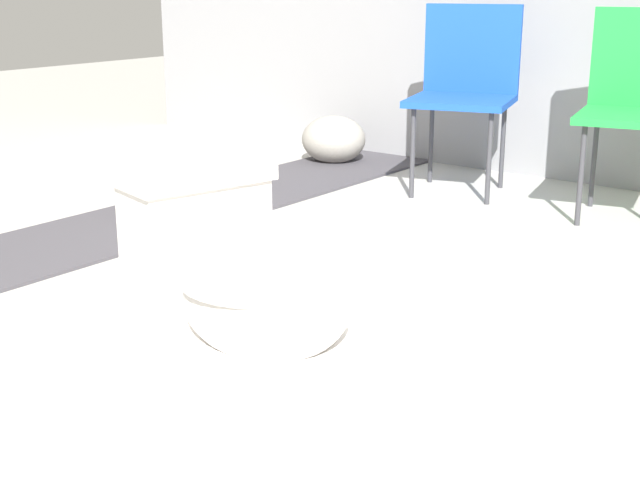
{
  "coord_description": "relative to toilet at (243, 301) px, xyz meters",
  "views": [
    {
      "loc": [
        1.45,
        -1.64,
        0.95
      ],
      "look_at": [
        0.1,
        0.11,
        0.3
      ],
      "focal_mm": 50.0,
      "sensor_mm": 36.0,
      "label": 1
    }
  ],
  "objects": [
    {
      "name": "ground_plane",
      "position": [
        -0.11,
        0.19,
        -0.22
      ],
      "size": [
        14.0,
        14.0,
        0.0
      ],
      "primitive_type": "plane",
      "color": "#A8A59E"
    },
    {
      "name": "gravel_strip",
      "position": [
        -1.33,
        0.69,
        -0.21
      ],
      "size": [
        0.56,
        8.0,
        0.01
      ],
      "primitive_type": "cube",
      "color": "#423F44",
      "rests_on": "ground"
    },
    {
      "name": "toilet",
      "position": [
        0.0,
        0.0,
        0.0
      ],
      "size": [
        0.7,
        0.52,
        0.52
      ],
      "rotation": [
        0.0,
        0.0,
        -0.26
      ],
      "color": "white",
      "rests_on": "ground"
    },
    {
      "name": "folding_chair_left",
      "position": [
        -0.63,
        2.19,
        0.29
      ],
      "size": [
        0.55,
        0.55,
        0.83
      ],
      "rotation": [
        0.0,
        0.0,
        -1.28
      ],
      "color": "#1947B2",
      "rests_on": "ground"
    },
    {
      "name": "boulder_near",
      "position": [
        -1.37,
        1.06,
        -0.1
      ],
      "size": [
        0.34,
        0.34,
        0.25
      ],
      "primitive_type": "ellipsoid",
      "rotation": [
        0.0,
        0.0,
        0.09
      ],
      "color": "#B7B2AD",
      "rests_on": "ground"
    },
    {
      "name": "boulder_far",
      "position": [
        -1.46,
        2.29,
        -0.1
      ],
      "size": [
        0.39,
        0.38,
        0.25
      ],
      "primitive_type": "ellipsoid",
      "rotation": [
        0.0,
        0.0,
        0.19
      ],
      "color": "gray",
      "rests_on": "ground"
    }
  ]
}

